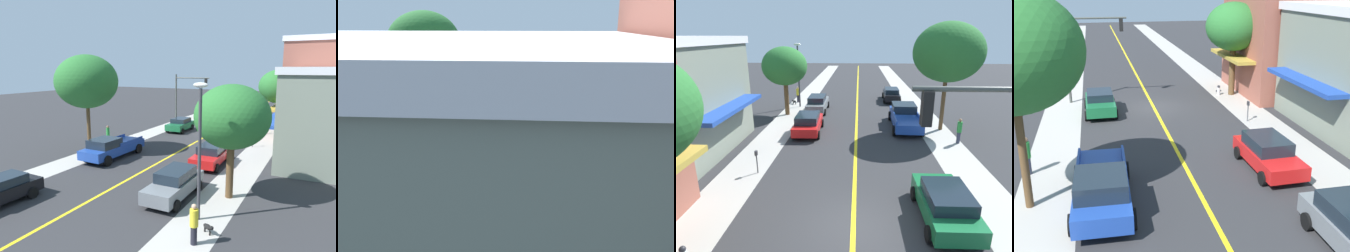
# 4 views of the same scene
# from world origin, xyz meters

# --- Properties ---
(ground_plane) EXTENTS (140.00, 140.00, 0.00)m
(ground_plane) POSITION_xyz_m (0.00, 0.00, 0.00)
(ground_plane) COLOR #2D2D30
(sidewalk_left) EXTENTS (2.53, 126.00, 0.01)m
(sidewalk_left) POSITION_xyz_m (-6.26, 0.00, 0.00)
(sidewalk_left) COLOR #ADA8A0
(sidewalk_left) RESTS_ON ground
(sidewalk_right) EXTENTS (2.53, 126.00, 0.01)m
(sidewalk_right) POSITION_xyz_m (6.26, 0.00, 0.00)
(sidewalk_right) COLOR #ADA8A0
(sidewalk_right) RESTS_ON ground
(road_centerline_stripe) EXTENTS (0.20, 126.00, 0.00)m
(road_centerline_stripe) POSITION_xyz_m (0.00, 0.00, 0.00)
(road_centerline_stripe) COLOR yellow
(road_centerline_stripe) RESTS_ON ground
(street_tree_left_near) EXTENTS (4.26, 4.26, 7.09)m
(street_tree_left_near) POSITION_xyz_m (-6.55, -2.26, 5.24)
(street_tree_left_near) COLOR brown
(street_tree_left_near) RESTS_ON ground
(street_tree_right_corner) EXTENTS (5.26, 5.26, 8.33)m
(street_tree_right_corner) POSITION_xyz_m (6.82, 12.69, 6.08)
(street_tree_right_corner) COLOR brown
(street_tree_right_corner) RESTS_ON ground
(street_tree_left_far) EXTENTS (4.14, 4.14, 6.37)m
(street_tree_left_far) POSITION_xyz_m (-6.70, 16.59, 4.59)
(street_tree_left_far) COLOR brown
(street_tree_left_far) RESTS_ON ground
(fire_hydrant) EXTENTS (0.44, 0.24, 0.78)m
(fire_hydrant) POSITION_xyz_m (-5.52, -2.32, 0.39)
(fire_hydrant) COLOR silver
(fire_hydrant) RESTS_ON ground
(parking_meter) EXTENTS (0.12, 0.18, 1.31)m
(parking_meter) POSITION_xyz_m (-5.40, 4.39, 0.87)
(parking_meter) COLOR #4C4C51
(parking_meter) RESTS_ON ground
(traffic_light_mast) EXTENTS (4.45, 0.32, 6.46)m
(traffic_light_mast) POSITION_xyz_m (4.51, -2.53, 4.29)
(traffic_light_mast) COLOR #474C47
(traffic_light_mast) RESTS_ON ground
(street_lamp) EXTENTS (0.70, 0.36, 6.57)m
(street_lamp) POSITION_xyz_m (-6.13, 19.83, 4.05)
(street_lamp) COLOR #38383D
(street_lamp) RESTS_ON ground
(red_sedan_left_curb) EXTENTS (2.17, 4.55, 1.54)m
(red_sedan_left_curb) POSITION_xyz_m (-3.76, 11.33, 0.80)
(red_sedan_left_curb) COLOR red
(red_sedan_left_curb) RESTS_ON ground
(green_sedan_right_curb) EXTENTS (2.15, 4.31, 1.48)m
(green_sedan_right_curb) POSITION_xyz_m (3.73, 0.65, 0.78)
(green_sedan_right_curb) COLOR #196638
(green_sedan_right_curb) RESTS_ON ground
(grey_sedan_left_curb) EXTENTS (1.96, 4.74, 1.61)m
(grey_sedan_left_curb) POSITION_xyz_m (-3.95, 17.97, 0.83)
(grey_sedan_left_curb) COLOR slate
(grey_sedan_left_curb) RESTS_ON ground
(blue_pickup_truck) EXTENTS (2.48, 6.13, 1.76)m
(blue_pickup_truck) POSITION_xyz_m (3.99, 13.26, 0.89)
(blue_pickup_truck) COLOR #1E429E
(blue_pickup_truck) RESTS_ON ground
(pedestrian_green_shirt) EXTENTS (0.33, 0.33, 1.81)m
(pedestrian_green_shirt) POSITION_xyz_m (7.22, 9.61, 0.97)
(pedestrian_green_shirt) COLOR #33384C
(pedestrian_green_shirt) RESTS_ON ground
(pedestrian_yellow_shirt) EXTENTS (0.36, 0.36, 1.78)m
(pedestrian_yellow_shirt) POSITION_xyz_m (-6.76, 21.93, 0.94)
(pedestrian_yellow_shirt) COLOR black
(pedestrian_yellow_shirt) RESTS_ON ground
(small_dog) EXTENTS (0.61, 0.48, 0.48)m
(small_dog) POSITION_xyz_m (-7.01, 20.89, 0.32)
(small_dog) COLOR black
(small_dog) RESTS_ON ground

